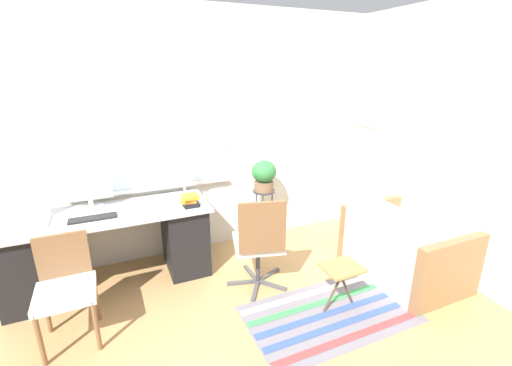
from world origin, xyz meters
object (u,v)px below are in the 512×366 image
Objects in this scene: plant_stand at (264,197)px; office_chair_swivel at (259,242)px; desk_lamp at (183,170)px; keyboard at (93,218)px; book_stack at (190,200)px; potted_plant at (264,174)px; couch_loveseat at (401,251)px; folding_stool at (342,271)px; desk_chair_wooden at (65,286)px; monitor at (88,184)px; laptop at (27,217)px; mouse at (124,212)px.

office_chair_swivel is at bearing -117.59° from plant_stand.
desk_lamp is 1.12m from office_chair_swivel.
book_stack is at bearing -2.20° from keyboard.
potted_plant reaches higher than keyboard.
plant_stand is at bearing 180.00° from potted_plant.
office_chair_swivel is 1.48m from couch_loveseat.
potted_plant is at bearing -0.81° from desk_lamp.
desk_chair_wooden is at bearing 165.09° from folding_stool.
desk_chair_wooden is (-1.13, -0.83, -0.57)m from desk_lamp.
couch_loveseat is (2.83, -1.24, -0.72)m from monitor.
potted_plant reaches higher than desk_chair_wooden.
book_stack is (-0.02, -0.32, -0.23)m from desk_lamp.
monitor reaches higher than desk_chair_wooden.
desk_chair_wooden is at bearing 14.34° from office_chair_swivel.
plant_stand is at bearing -0.81° from desk_lamp.
desk_lamp reaches higher than plant_stand.
potted_plant reaches higher than laptop.
desk_lamp reaches higher than mouse.
desk_lamp is 1.87m from folding_stool.
potted_plant reaches higher than plant_stand.
folding_stool is (-0.88, -0.17, 0.09)m from couch_loveseat.
monitor is 2.49m from folding_stool.
couch_loveseat is at bearing -18.68° from keyboard.
desk_chair_wooden is 2.23m from plant_stand.
folding_stool is at bearing -27.27° from laptop.
mouse is 0.74m from desk_lamp.
monitor is at bearing 66.34° from couch_loveseat.
book_stack is 0.22× the size of desk_chair_wooden.
laptop is at bearing -176.95° from potted_plant.
keyboard is 0.60× the size of plant_stand.
potted_plant is at bearing -102.74° from office_chair_swivel.
desk_lamp reaches higher than potted_plant.
mouse reaches higher than folding_stool.
folding_stool is at bearing 148.45° from office_chair_swivel.
desk_lamp reaches higher than keyboard.
couch_loveseat is 3.08× the size of potted_plant.
office_chair_swivel reaches higher than book_stack.
mouse is (0.28, -0.28, -0.23)m from monitor.
couch_loveseat is at bearing -51.34° from plant_stand.
laptop reaches higher than office_chair_swivel.
couch_loveseat is at bearing -25.42° from book_stack.
laptop is 2.81m from folding_stool.
mouse is 2.77m from couch_loveseat.
mouse is (0.79, -0.13, -0.04)m from laptop.
laptop is 2.37m from potted_plant.
keyboard is 0.98m from desk_lamp.
plant_stand is at bearing 3.05° from laptop.
mouse is at bearing 175.71° from book_stack.
keyboard is at bearing -6.96° from office_chair_swivel.
book_stack is at bearing -4.29° from mouse.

